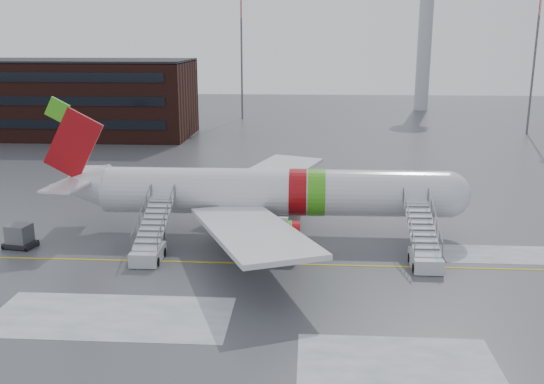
# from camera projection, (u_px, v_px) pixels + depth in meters

# --- Properties ---
(ground) EXTENTS (260.00, 260.00, 0.00)m
(ground) POSITION_uv_depth(u_px,v_px,m) (234.00, 258.00, 44.69)
(ground) COLOR #494C4F
(ground) RESTS_ON ground
(airliner) EXTENTS (35.03, 32.97, 11.18)m
(airliner) POSITION_uv_depth(u_px,v_px,m) (262.00, 193.00, 49.76)
(airliner) COLOR silver
(airliner) RESTS_ON ground
(airstair_fwd) EXTENTS (2.05, 7.70, 3.48)m
(airstair_fwd) POSITION_uv_depth(u_px,v_px,m) (424.00, 250.00, 43.30)
(airstair_fwd) COLOR silver
(airstair_fwd) RESTS_ON ground
(airstair_aft) EXTENTS (2.05, 7.70, 3.48)m
(airstair_aft) POSITION_uv_depth(u_px,v_px,m) (150.00, 244.00, 44.50)
(airstair_aft) COLOR #B5B8BD
(airstair_aft) RESTS_ON ground
(pushback_tug) EXTENTS (2.64, 2.13, 1.42)m
(pushback_tug) POSITION_uv_depth(u_px,v_px,m) (282.00, 247.00, 45.20)
(pushback_tug) COLOR black
(pushback_tug) RESTS_ON ground
(uld_container) EXTENTS (2.48, 1.99, 1.83)m
(uld_container) POSITION_uv_depth(u_px,v_px,m) (20.00, 237.00, 46.78)
(uld_container) COLOR black
(uld_container) RESTS_ON ground
(terminal_building) EXTENTS (62.00, 16.11, 12.30)m
(terminal_building) POSITION_uv_depth(u_px,v_px,m) (2.00, 97.00, 99.01)
(terminal_building) COLOR #3F1E16
(terminal_building) RESTS_ON ground
(control_tower) EXTENTS (6.40, 6.40, 30.00)m
(control_tower) POSITION_uv_depth(u_px,v_px,m) (426.00, 23.00, 130.01)
(control_tower) COLOR #B2B5BA
(control_tower) RESTS_ON ground
(light_mast_far_ne) EXTENTS (1.20, 1.20, 24.25)m
(light_mast_far_ne) POSITION_uv_depth(u_px,v_px,m) (535.00, 49.00, 98.62)
(light_mast_far_ne) COLOR #595B60
(light_mast_far_ne) RESTS_ON ground
(light_mast_far_n) EXTENTS (1.20, 1.20, 24.25)m
(light_mast_far_n) POSITION_uv_depth(u_px,v_px,m) (241.00, 47.00, 117.11)
(light_mast_far_n) COLOR #595B60
(light_mast_far_n) RESTS_ON ground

